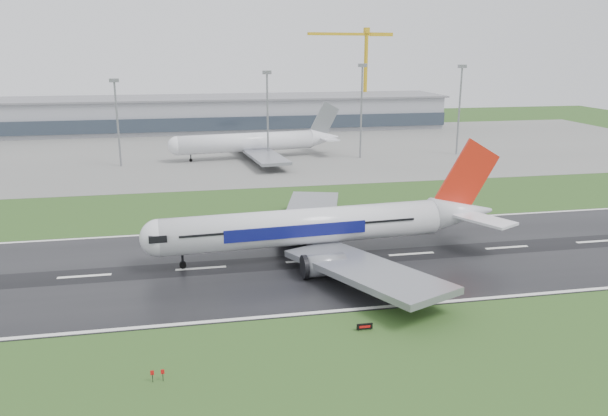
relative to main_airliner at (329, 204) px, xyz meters
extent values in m
plane|color=#26471A|center=(-24.15, -2.52, -10.29)|extent=(520.00, 520.00, 0.00)
cube|color=black|center=(-24.15, -2.52, -10.24)|extent=(400.00, 45.00, 0.10)
cube|color=slate|center=(-24.15, 122.48, -10.25)|extent=(400.00, 130.00, 0.08)
cube|color=gray|center=(-24.15, 182.48, -2.79)|extent=(240.00, 36.00, 15.00)
cylinder|color=gray|center=(-48.26, 97.48, 3.49)|extent=(0.64, 0.64, 27.56)
cylinder|color=gray|center=(1.30, 97.48, 4.56)|extent=(0.64, 0.64, 29.68)
cylinder|color=gray|center=(34.60, 97.48, 5.62)|extent=(0.64, 0.64, 31.82)
cylinder|color=gray|center=(71.66, 97.48, 5.34)|extent=(0.64, 0.64, 31.26)
camera|label=1|loc=(-24.58, -103.07, 28.29)|focal=34.64mm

